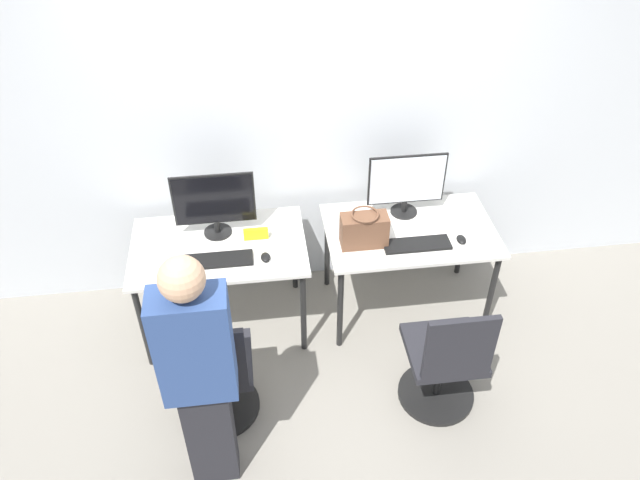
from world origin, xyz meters
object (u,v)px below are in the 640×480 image
Objects in this scene: keyboard_left at (218,260)px; mouse_right at (461,239)px; mouse_left at (266,257)px; monitor_left at (214,203)px; person_left at (199,373)px; office_chair_right at (445,364)px; office_chair_left at (215,376)px; monitor_right at (407,183)px; handbag at (364,230)px; keyboard_right at (417,244)px.

mouse_right is (1.57, -0.00, 0.01)m from keyboard_left.
monitor_left is at bearing 133.71° from mouse_left.
person_left is 1.49m from office_chair_right.
person_left is (-0.03, -0.37, 0.49)m from office_chair_left.
monitor_right is 1.74× the size of handbag.
office_chair_right is (0.03, -0.69, -0.36)m from keyboard_right.
office_chair_left reaches higher than mouse_right.
mouse_right is at bearing 1.18° from keyboard_right.
handbag is at bearing 34.38° from office_chair_left.
monitor_right is (1.27, 0.06, 0.00)m from monitor_left.
keyboard_right is (1.35, 0.98, -0.14)m from person_left.
monitor_right is (1.27, 0.36, 0.23)m from keyboard_left.
keyboard_left is at bearing -164.40° from monitor_right.
mouse_left is 1.07m from monitor_right.
mouse_left is 0.98m from keyboard_right.
monitor_left is 1.27m from monitor_right.
keyboard_right is (1.27, -0.01, 0.00)m from keyboard_left.
keyboard_left is 4.83× the size of mouse_left.
mouse_left is at bearing -173.78° from handbag.
monitor_left is 0.48m from mouse_left.
office_chair_left is 1.28m from handbag.
monitor_right is at bearing 129.51° from mouse_right.
person_left reaches higher than keyboard_left.
office_chair_left reaches higher than mouse_left.
monitor_right is at bearing 41.89° from handbag.
monitor_left is 0.97m from handbag.
keyboard_right is at bearing 0.41° from mouse_left.
person_left is (-0.08, -0.99, 0.14)m from keyboard_left.
keyboard_left is 0.48× the size of office_chair_left.
keyboard_left is 0.27× the size of person_left.
mouse_right is 0.83m from office_chair_right.
handbag reaches higher than keyboard_left.
office_chair_right is at bearing 11.65° from person_left.
keyboard_right is (0.98, 0.01, -0.01)m from mouse_left.
mouse_left is 1.27m from mouse_right.
monitor_right is 1.20× the size of keyboard_right.
monitor_left reaches higher than mouse_right.
monitor_left and monitor_right have the same top height.
mouse_right is at bearing 0.59° from mouse_left.
mouse_left is at bearing 145.65° from office_chair_right.
handbag is (-0.37, 0.76, 0.46)m from office_chair_right.
keyboard_left is at bearing -90.00° from monitor_left.
mouse_left is at bearing -46.29° from monitor_left.
monitor_right reaches higher than keyboard_right.
office_chair_left is at bearing -143.55° from monitor_right.
mouse_right is (1.27, 0.01, 0.00)m from mouse_left.
office_chair_left is (-0.35, -0.61, -0.36)m from mouse_left.
office_chair_right is 3.00× the size of handbag.
monitor_left is 1.61m from mouse_right.
monitor_right is 0.43m from keyboard_right.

